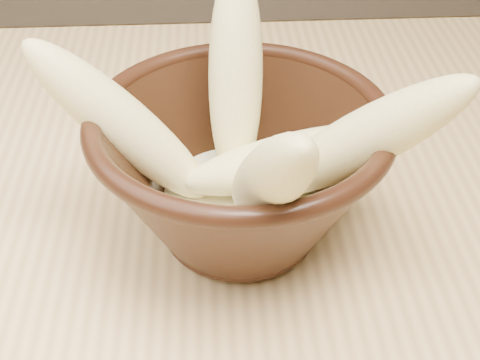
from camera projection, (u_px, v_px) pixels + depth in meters
name	position (u px, v px, depth m)	size (l,w,h in m)	color
table	(316.00, 338.00, 0.52)	(1.20, 0.80, 0.75)	#E2BD7C
bowl	(240.00, 169.00, 0.46)	(0.20, 0.20, 0.11)	black
milk_puddle	(240.00, 200.00, 0.48)	(0.12, 0.12, 0.02)	#FAF3C9
banana_upright	(236.00, 75.00, 0.46)	(0.04, 0.04, 0.16)	#D9CB80
banana_left	(122.00, 124.00, 0.44)	(0.04, 0.04, 0.16)	#D9CB80
banana_right	(360.00, 142.00, 0.42)	(0.04, 0.04, 0.17)	#D9CB80
banana_across	(295.00, 159.00, 0.46)	(0.04, 0.04, 0.15)	#D9CB80
banana_front	(269.00, 179.00, 0.38)	(0.04, 0.04, 0.17)	#D9CB80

